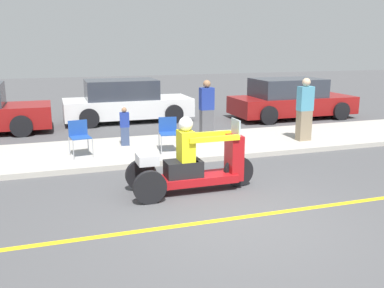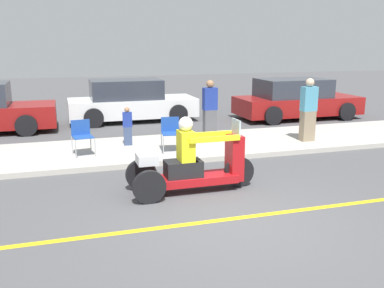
{
  "view_description": "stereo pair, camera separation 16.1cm",
  "coord_description": "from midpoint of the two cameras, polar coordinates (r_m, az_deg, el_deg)",
  "views": [
    {
      "loc": [
        -2.65,
        -5.77,
        2.71
      ],
      "look_at": [
        -0.28,
        1.42,
        0.91
      ],
      "focal_mm": 40.0,
      "sensor_mm": 36.0,
      "label": 1
    },
    {
      "loc": [
        -2.5,
        -5.82,
        2.71
      ],
      "look_at": [
        -0.28,
        1.42,
        0.91
      ],
      "focal_mm": 40.0,
      "sensor_mm": 36.0,
      "label": 2
    }
  ],
  "objects": [
    {
      "name": "spectator_end_of_line",
      "position": [
        11.09,
        -9.37,
        2.23
      ],
      "size": [
        0.25,
        0.16,
        0.99
      ],
      "color": "#38476B",
      "rests_on": "sidewalk_strip"
    },
    {
      "name": "sidewalk_strip",
      "position": [
        11.03,
        -4.23,
        -0.55
      ],
      "size": [
        28.0,
        2.8,
        0.12
      ],
      "color": "#B2ADA3",
      "rests_on": "ground"
    },
    {
      "name": "parked_car_lot_center",
      "position": [
        16.06,
        12.74,
        5.81
      ],
      "size": [
        4.46,
        2.02,
        1.44
      ],
      "color": "maroon",
      "rests_on": "ground"
    },
    {
      "name": "spectator_mid_group",
      "position": [
        11.89,
        1.57,
        4.57
      ],
      "size": [
        0.38,
        0.23,
        1.59
      ],
      "color": "#515156",
      "rests_on": "sidewalk_strip"
    },
    {
      "name": "lane_stripe",
      "position": [
        6.79,
        3.12,
        -10.11
      ],
      "size": [
        24.0,
        0.12,
        0.01
      ],
      "color": "gold",
      "rests_on": "ground"
    },
    {
      "name": "parked_car_lot_far",
      "position": [
        15.21,
        -9.11,
        5.58
      ],
      "size": [
        4.38,
        1.94,
        1.46
      ],
      "color": "silver",
      "rests_on": "ground"
    },
    {
      "name": "ground_plane",
      "position": [
        6.89,
        5.31,
        -9.81
      ],
      "size": [
        60.0,
        60.0,
        0.0
      ],
      "primitive_type": "plane",
      "color": "#4C4C4F"
    },
    {
      "name": "motorcycle_trike",
      "position": [
        7.89,
        -0.5,
        -2.9
      ],
      "size": [
        2.41,
        0.85,
        1.42
      ],
      "color": "black",
      "rests_on": "ground"
    },
    {
      "name": "spectator_with_child",
      "position": [
        11.85,
        14.41,
        4.33
      ],
      "size": [
        0.41,
        0.25,
        1.68
      ],
      "color": "gray",
      "rests_on": "sidewalk_strip"
    },
    {
      "name": "folding_chair_set_back",
      "position": [
        10.39,
        -3.61,
        1.79
      ],
      "size": [
        0.51,
        0.51,
        0.82
      ],
      "color": "#A5A8AD",
      "rests_on": "sidewalk_strip"
    },
    {
      "name": "folding_chair_curbside",
      "position": [
        10.32,
        -15.23,
        1.26
      ],
      "size": [
        0.53,
        0.53,
        0.82
      ],
      "color": "#A5A8AD",
      "rests_on": "sidewalk_strip"
    }
  ]
}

